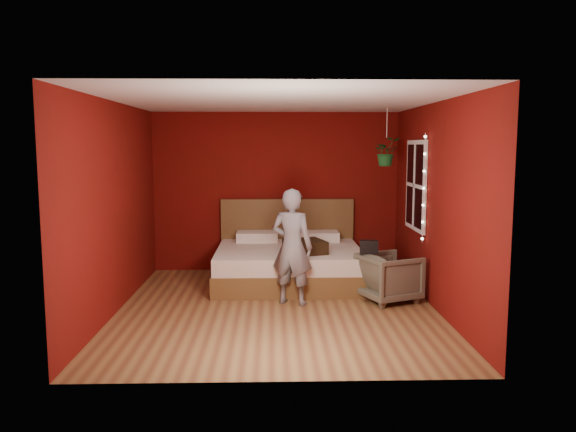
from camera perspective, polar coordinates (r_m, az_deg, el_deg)
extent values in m
plane|color=olive|center=(7.25, -1.10, -9.33)|extent=(4.50, 4.50, 0.00)
cube|color=#670C0A|center=(9.24, -1.24, 2.46)|extent=(4.00, 0.02, 2.60)
cube|color=#670C0A|center=(4.75, -0.89, -2.02)|extent=(4.00, 0.02, 2.60)
cube|color=#670C0A|center=(7.26, -17.20, 0.85)|extent=(0.02, 4.50, 2.60)
cube|color=#670C0A|center=(7.29, 14.88, 0.95)|extent=(0.02, 4.50, 2.60)
cube|color=silver|center=(6.97, -1.15, 11.70)|extent=(4.00, 4.50, 0.02)
cube|color=white|center=(8.13, 12.86, 3.05)|extent=(0.04, 0.97, 1.27)
cube|color=black|center=(8.12, 12.76, 3.05)|extent=(0.02, 0.85, 1.15)
cube|color=white|center=(8.12, 12.73, 3.05)|extent=(0.03, 0.05, 1.15)
cube|color=white|center=(8.12, 12.73, 3.05)|extent=(0.03, 0.85, 0.05)
cylinder|color=silver|center=(7.61, 13.63, 2.76)|extent=(0.01, 0.01, 1.45)
sphere|color=#FFF2CC|center=(7.69, 13.48, -2.26)|extent=(0.04, 0.04, 0.04)
sphere|color=#FFF2CC|center=(7.66, 13.53, -0.60)|extent=(0.04, 0.04, 0.04)
sphere|color=#FFF2CC|center=(7.63, 13.58, 1.07)|extent=(0.04, 0.04, 0.04)
sphere|color=#FFF2CC|center=(7.61, 13.63, 2.76)|extent=(0.04, 0.04, 0.04)
sphere|color=#FFF2CC|center=(7.60, 13.68, 4.45)|extent=(0.04, 0.04, 0.04)
sphere|color=#FFF2CC|center=(7.59, 13.73, 6.14)|extent=(0.04, 0.04, 0.04)
sphere|color=#FFF2CC|center=(7.59, 13.78, 7.84)|extent=(0.04, 0.04, 0.04)
cube|color=brown|center=(8.45, 0.08, -5.87)|extent=(2.16, 1.84, 0.30)
cube|color=white|center=(8.40, 0.08, -4.07)|extent=(2.12, 1.80, 0.24)
cube|color=brown|center=(9.23, -0.08, -1.96)|extent=(2.16, 0.09, 1.19)
cube|color=white|center=(8.97, -3.15, -2.09)|extent=(0.65, 0.41, 0.15)
cube|color=white|center=(8.99, 3.07, -2.07)|extent=(0.65, 0.41, 0.15)
imported|color=slate|center=(7.27, 0.41, -3.14)|extent=(0.65, 0.55, 1.52)
imported|color=#5F5D4B|center=(7.62, 10.22, -6.15)|extent=(0.91, 0.90, 0.64)
cube|color=black|center=(7.52, 8.22, -3.11)|extent=(0.26, 0.16, 0.17)
cube|color=black|center=(7.98, 1.74, -3.13)|extent=(0.65, 0.65, 0.18)
cylinder|color=silver|center=(8.28, 10.02, 9.33)|extent=(0.01, 0.01, 0.43)
imported|color=#1B6022|center=(8.27, 9.96, 6.43)|extent=(0.41, 0.37, 0.41)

